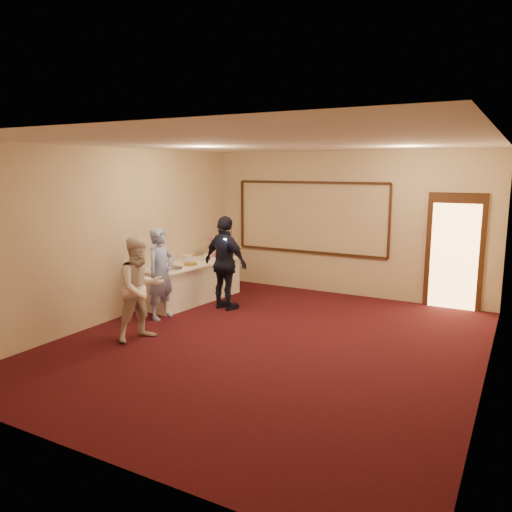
{
  "coord_description": "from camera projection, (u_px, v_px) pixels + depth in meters",
  "views": [
    {
      "loc": [
        3.32,
        -6.48,
        2.64
      ],
      "look_at": [
        -0.75,
        0.95,
        1.15
      ],
      "focal_mm": 35.0,
      "sensor_mm": 36.0,
      "label": 1
    }
  ],
  "objects": [
    {
      "name": "wall_molding",
      "position": [
        310.0,
        218.0,
        10.73
      ],
      "size": [
        3.45,
        0.04,
        1.55
      ],
      "color": "black",
      "rests_on": "room_walls"
    },
    {
      "name": "woman",
      "position": [
        141.0,
        288.0,
        7.7
      ],
      "size": [
        0.83,
        0.94,
        1.62
      ],
      "primitive_type": "imported",
      "rotation": [
        0.0,
        0.0,
        1.25
      ],
      "color": "white",
      "rests_on": "floor"
    },
    {
      "name": "cupcake_stand",
      "position": [
        212.0,
        248.0,
        10.8
      ],
      "size": [
        0.33,
        0.33,
        0.49
      ],
      "color": "#D55382",
      "rests_on": "buffet_table"
    },
    {
      "name": "tart",
      "position": [
        190.0,
        264.0,
        9.72
      ],
      "size": [
        0.29,
        0.29,
        0.06
      ],
      "color": "white",
      "rests_on": "buffet_table"
    },
    {
      "name": "camera_flash",
      "position": [
        225.0,
        240.0,
        9.13
      ],
      "size": [
        0.07,
        0.04,
        0.05
      ],
      "primitive_type": "cube",
      "rotation": [
        0.0,
        0.0,
        -0.0
      ],
      "color": "white",
      "rests_on": "guest"
    },
    {
      "name": "man",
      "position": [
        161.0,
        274.0,
        8.79
      ],
      "size": [
        0.42,
        0.61,
        1.62
      ],
      "primitive_type": "imported",
      "rotation": [
        0.0,
        0.0,
        1.51
      ],
      "color": "#88A1E5",
      "rests_on": "floor"
    },
    {
      "name": "doorway",
      "position": [
        455.0,
        252.0,
        9.41
      ],
      "size": [
        1.05,
        0.07,
        2.2
      ],
      "color": "black",
      "rests_on": "floor"
    },
    {
      "name": "guest",
      "position": [
        226.0,
        263.0,
        9.36
      ],
      "size": [
        1.11,
        0.67,
        1.77
      ],
      "primitive_type": "imported",
      "rotation": [
        0.0,
        0.0,
        2.9
      ],
      "color": "black",
      "rests_on": "floor"
    },
    {
      "name": "floor",
      "position": [
        269.0,
        343.0,
        7.63
      ],
      "size": [
        7.0,
        7.0,
        0.0
      ],
      "primitive_type": "plane",
      "color": "black",
      "rests_on": "ground"
    },
    {
      "name": "plate_stack_b",
      "position": [
        207.0,
        258.0,
        10.2
      ],
      "size": [
        0.17,
        0.17,
        0.14
      ],
      "color": "white",
      "rests_on": "buffet_table"
    },
    {
      "name": "buffet_table",
      "position": [
        191.0,
        282.0,
        10.05
      ],
      "size": [
        1.14,
        2.41,
        0.77
      ],
      "color": "white",
      "rests_on": "floor"
    },
    {
      "name": "pavlova_tray",
      "position": [
        166.0,
        267.0,
        9.21
      ],
      "size": [
        0.42,
        0.54,
        0.18
      ],
      "color": "#B6B8BD",
      "rests_on": "buffet_table"
    },
    {
      "name": "plate_stack_a",
      "position": [
        187.0,
        259.0,
        10.02
      ],
      "size": [
        0.2,
        0.2,
        0.16
      ],
      "color": "white",
      "rests_on": "buffet_table"
    },
    {
      "name": "room_walls",
      "position": [
        270.0,
        211.0,
        7.28
      ],
      "size": [
        6.04,
        7.04,
        3.02
      ],
      "color": "beige",
      "rests_on": "floor"
    }
  ]
}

